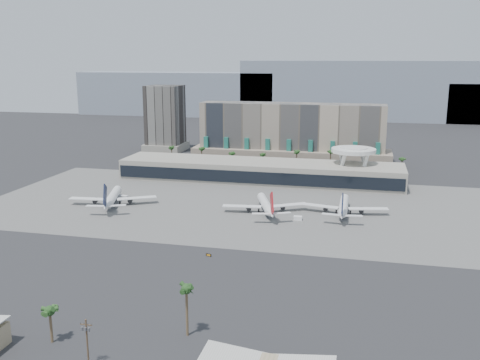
% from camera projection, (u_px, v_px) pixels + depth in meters
% --- Properties ---
extents(ground, '(900.00, 900.00, 0.00)m').
position_uv_depth(ground, '(208.00, 239.00, 221.25)').
color(ground, '#232326').
rests_on(ground, ground).
extents(apron_pad, '(260.00, 130.00, 0.06)m').
position_uv_depth(apron_pad, '(239.00, 204.00, 273.43)').
color(apron_pad, '#5B5B59').
rests_on(apron_pad, ground).
extents(mountain_ridge, '(680.00, 60.00, 70.00)m').
position_uv_depth(mountain_ridge, '(339.00, 94.00, 654.35)').
color(mountain_ridge, gray).
rests_on(mountain_ridge, ground).
extents(hotel, '(140.00, 30.00, 42.00)m').
position_uv_depth(hotel, '(291.00, 139.00, 380.77)').
color(hotel, tan).
rests_on(hotel, ground).
extents(office_tower, '(30.00, 30.00, 52.00)m').
position_uv_depth(office_tower, '(165.00, 122.00, 427.11)').
color(office_tower, black).
rests_on(office_tower, ground).
extents(terminal, '(170.00, 32.50, 14.50)m').
position_uv_depth(terminal, '(260.00, 170.00, 324.02)').
color(terminal, '#B6AFA0').
rests_on(terminal, ground).
extents(saucer_structure, '(26.00, 26.00, 21.89)m').
position_uv_depth(saucer_structure, '(353.00, 153.00, 314.93)').
color(saucer_structure, white).
rests_on(saucer_structure, ground).
extents(palm_row, '(157.80, 2.80, 13.10)m').
position_uv_depth(palm_row, '(280.00, 154.00, 354.94)').
color(palm_row, brown).
rests_on(palm_row, ground).
extents(utility_pole, '(3.20, 0.85, 12.00)m').
position_uv_depth(utility_pole, '(87.00, 338.00, 128.92)').
color(utility_pole, '#4C3826').
rests_on(utility_pole, ground).
extents(airliner_left, '(42.89, 44.42, 15.80)m').
position_uv_depth(airliner_left, '(112.00, 197.00, 271.06)').
color(airliner_left, white).
rests_on(airliner_left, ground).
extents(airliner_centre, '(40.40, 41.78, 14.98)m').
position_uv_depth(airliner_centre, '(266.00, 205.00, 258.48)').
color(airliner_centre, white).
rests_on(airliner_centre, ground).
extents(airliner_right, '(42.48, 43.69, 15.09)m').
position_uv_depth(airliner_right, '(343.00, 206.00, 255.53)').
color(airliner_right, white).
rests_on(airliner_right, ground).
extents(service_vehicle_a, '(4.59, 2.50, 2.17)m').
position_uv_depth(service_vehicle_a, '(124.00, 197.00, 282.73)').
color(service_vehicle_a, white).
rests_on(service_vehicle_a, ground).
extents(service_vehicle_b, '(3.91, 2.38, 1.96)m').
position_uv_depth(service_vehicle_b, '(298.00, 218.00, 246.43)').
color(service_vehicle_b, white).
rests_on(service_vehicle_b, ground).
extents(taxiway_sign, '(2.23, 0.93, 1.02)m').
position_uv_depth(taxiway_sign, '(209.00, 255.00, 201.65)').
color(taxiway_sign, black).
rests_on(taxiway_sign, ground).
extents(near_palm_a, '(6.00, 6.00, 10.36)m').
position_uv_depth(near_palm_a, '(50.00, 316.00, 139.12)').
color(near_palm_a, brown).
rests_on(near_palm_a, ground).
extents(near_palm_b, '(6.00, 6.00, 14.84)m').
position_uv_depth(near_palm_b, '(186.00, 294.00, 141.61)').
color(near_palm_b, brown).
rests_on(near_palm_b, ground).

